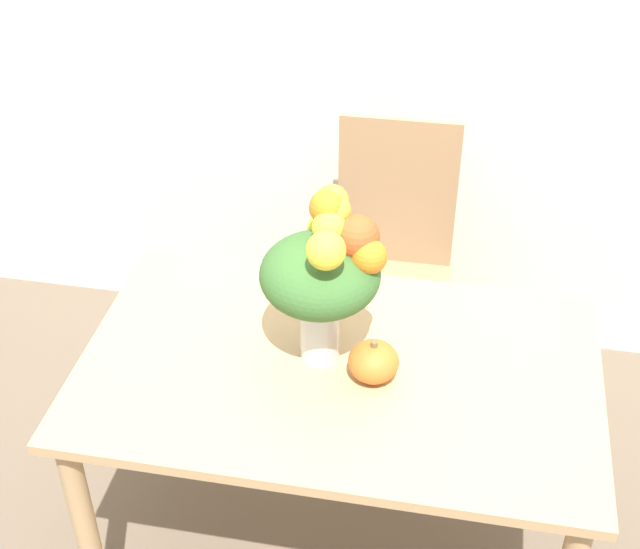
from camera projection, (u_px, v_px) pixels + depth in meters
name	position (u px, v px, depth m)	size (l,w,h in m)	color
ground_plane	(336.00, 545.00, 2.72)	(12.00, 12.00, 0.00)	brown
dining_table	(338.00, 394.00, 2.34)	(1.33, 0.81, 0.74)	tan
flower_vase	(324.00, 271.00, 2.15)	(0.31, 0.33, 0.46)	silver
pumpkin	(373.00, 362.00, 2.21)	(0.13, 0.13, 0.12)	orange
dining_chair_near_window	(390.00, 267.00, 3.02)	(0.43, 0.43, 1.00)	#9E7A56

